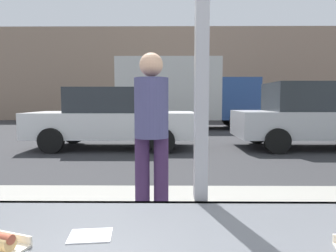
{
  "coord_description": "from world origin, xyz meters",
  "views": [
    {
      "loc": [
        -0.12,
        -1.09,
        1.32
      ],
      "look_at": [
        -0.15,
        2.77,
        0.99
      ],
      "focal_mm": 31.89,
      "sensor_mm": 36.0,
      "label": 1
    }
  ],
  "objects": [
    {
      "name": "napkin_wrapper",
      "position": [
        -0.35,
        -0.26,
        0.93
      ],
      "size": [
        0.13,
        0.1,
        0.0
      ],
      "primitive_type": "cube",
      "rotation": [
        0.0,
        0.0,
        0.11
      ],
      "color": "white",
      "rests_on": "window_counter"
    },
    {
      "name": "ground_plane",
      "position": [
        0.0,
        8.0,
        0.0
      ],
      "size": [
        60.0,
        60.0,
        0.0
      ],
      "primitive_type": "plane",
      "color": "#2D2D30"
    },
    {
      "name": "parked_car_silver",
      "position": [
        3.82,
        7.13,
        0.9
      ],
      "size": [
        4.32,
        1.95,
        1.81
      ],
      "color": "#BCBCC1",
      "rests_on": "ground"
    },
    {
      "name": "parked_car_white",
      "position": [
        -1.71,
        7.13,
        0.85
      ],
      "size": [
        4.48,
        1.93,
        1.66
      ],
      "color": "silver",
      "rests_on": "ground"
    },
    {
      "name": "pedestrian",
      "position": [
        -0.3,
        1.7,
        1.06
      ],
      "size": [
        0.32,
        0.32,
        1.63
      ],
      "color": "#311E41",
      "rests_on": "sidewalk_strip"
    },
    {
      "name": "sidewalk_strip",
      "position": [
        0.0,
        1.6,
        0.06
      ],
      "size": [
        16.0,
        2.8,
        0.13
      ],
      "primitive_type": "cube",
      "color": "gray",
      "rests_on": "ground"
    },
    {
      "name": "building_facade_far",
      "position": [
        0.0,
        19.59,
        3.1
      ],
      "size": [
        28.0,
        1.2,
        6.2
      ],
      "primitive_type": "cube",
      "color": "gray",
      "rests_on": "ground"
    },
    {
      "name": "box_truck",
      "position": [
        0.45,
        13.09,
        1.73
      ],
      "size": [
        6.45,
        2.44,
        3.25
      ],
      "color": "beige",
      "rests_on": "ground"
    }
  ]
}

